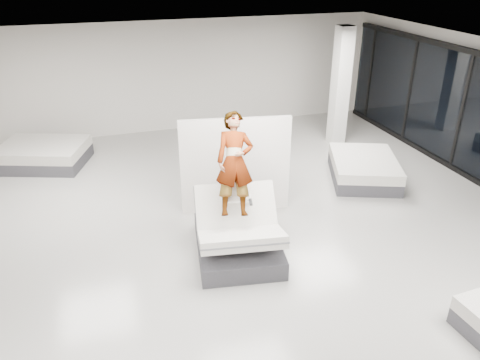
{
  "coord_description": "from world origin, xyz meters",
  "views": [
    {
      "loc": [
        -2.38,
        -6.57,
        4.89
      ],
      "look_at": [
        0.03,
        1.01,
        1.0
      ],
      "focal_mm": 35.0,
      "sensor_mm": 36.0,
      "label": 1
    }
  ],
  "objects_px": {
    "hero_bed": "(238,235)",
    "flat_bed_right_far": "(364,169)",
    "divider_panel": "(235,166)",
    "person": "(235,182)",
    "remote": "(251,202)",
    "flat_bed_left_far": "(44,154)",
    "column": "(340,87)"
  },
  "relations": [
    {
      "from": "hero_bed",
      "to": "column",
      "type": "bearing_deg",
      "value": 45.65
    },
    {
      "from": "flat_bed_left_far",
      "to": "hero_bed",
      "type": "bearing_deg",
      "value": -56.07
    },
    {
      "from": "hero_bed",
      "to": "remote",
      "type": "xyz_separation_m",
      "value": [
        0.21,
        -0.05,
        0.66
      ]
    },
    {
      "from": "column",
      "to": "person",
      "type": "bearing_deg",
      "value": -136.21
    },
    {
      "from": "divider_panel",
      "to": "flat_bed_right_far",
      "type": "height_order",
      "value": "divider_panel"
    },
    {
      "from": "divider_panel",
      "to": "remote",
      "type": "bearing_deg",
      "value": -87.73
    },
    {
      "from": "flat_bed_right_far",
      "to": "flat_bed_left_far",
      "type": "bearing_deg",
      "value": 156.34
    },
    {
      "from": "flat_bed_right_far",
      "to": "column",
      "type": "height_order",
      "value": "column"
    },
    {
      "from": "hero_bed",
      "to": "flat_bed_right_far",
      "type": "height_order",
      "value": "hero_bed"
    },
    {
      "from": "hero_bed",
      "to": "flat_bed_right_far",
      "type": "bearing_deg",
      "value": 28.36
    },
    {
      "from": "flat_bed_left_far",
      "to": "column",
      "type": "height_order",
      "value": "column"
    },
    {
      "from": "person",
      "to": "remote",
      "type": "distance_m",
      "value": 0.48
    },
    {
      "from": "remote",
      "to": "divider_panel",
      "type": "bearing_deg",
      "value": 91.35
    },
    {
      "from": "flat_bed_left_far",
      "to": "column",
      "type": "distance_m",
      "value": 7.97
    },
    {
      "from": "hero_bed",
      "to": "remote",
      "type": "relative_size",
      "value": 14.97
    },
    {
      "from": "hero_bed",
      "to": "flat_bed_right_far",
      "type": "relative_size",
      "value": 0.9
    },
    {
      "from": "remote",
      "to": "column",
      "type": "distance_m",
      "value": 6.06
    },
    {
      "from": "remote",
      "to": "divider_panel",
      "type": "xyz_separation_m",
      "value": [
        0.21,
        1.58,
        -0.03
      ]
    },
    {
      "from": "flat_bed_left_far",
      "to": "column",
      "type": "bearing_deg",
      "value": -6.09
    },
    {
      "from": "flat_bed_right_far",
      "to": "divider_panel",
      "type": "bearing_deg",
      "value": -171.34
    },
    {
      "from": "person",
      "to": "remote",
      "type": "bearing_deg",
      "value": -57.85
    },
    {
      "from": "flat_bed_right_far",
      "to": "person",
      "type": "bearing_deg",
      "value": -155.33
    },
    {
      "from": "divider_panel",
      "to": "flat_bed_left_far",
      "type": "xyz_separation_m",
      "value": [
        -3.95,
        3.7,
        -0.73
      ]
    },
    {
      "from": "flat_bed_left_far",
      "to": "person",
      "type": "bearing_deg",
      "value": -53.93
    },
    {
      "from": "person",
      "to": "divider_panel",
      "type": "height_order",
      "value": "divider_panel"
    },
    {
      "from": "hero_bed",
      "to": "divider_panel",
      "type": "bearing_deg",
      "value": 74.3
    },
    {
      "from": "flat_bed_left_far",
      "to": "column",
      "type": "xyz_separation_m",
      "value": [
        7.81,
        -0.83,
        1.32
      ]
    },
    {
      "from": "person",
      "to": "flat_bed_right_far",
      "type": "xyz_separation_m",
      "value": [
        3.72,
        1.71,
        -1.01
      ]
    },
    {
      "from": "divider_panel",
      "to": "column",
      "type": "distance_m",
      "value": 4.85
    },
    {
      "from": "divider_panel",
      "to": "flat_bed_left_far",
      "type": "height_order",
      "value": "divider_panel"
    },
    {
      "from": "remote",
      "to": "flat_bed_left_far",
      "type": "relative_size",
      "value": 0.06
    },
    {
      "from": "person",
      "to": "hero_bed",
      "type": "bearing_deg",
      "value": -90.0
    }
  ]
}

